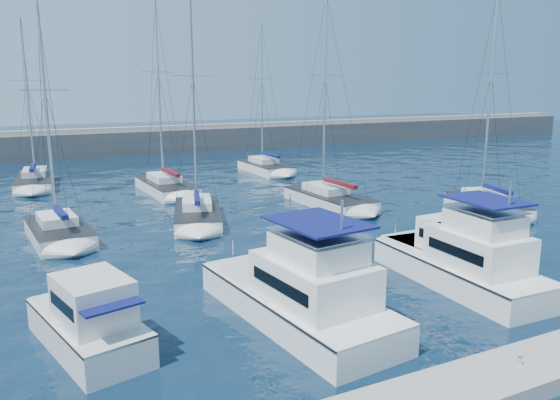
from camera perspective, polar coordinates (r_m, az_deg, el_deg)
name	(u,v)px	position (r m, az deg, el deg)	size (l,w,h in m)	color
ground	(332,274)	(27.04, 5.44, -7.71)	(220.00, 220.00, 0.00)	black
breakwater	(124,145)	(75.20, -16.03, 5.50)	(160.00, 6.00, 4.45)	#424244
dock	(519,373)	(19.32, 23.68, -16.25)	(40.00, 2.20, 0.60)	gray
dock_cleat_centre	(520,361)	(19.13, 23.79, -15.13)	(0.16, 0.16, 0.25)	silver
motor_yacht_port_outer	(90,324)	(20.51, -19.23, -12.18)	(3.76, 6.28, 3.20)	silver
motor_yacht_port_inner	(302,295)	(21.40, 2.36, -9.88)	(4.61, 10.04, 4.69)	white
motor_yacht_stbd_inner	(466,263)	(26.35, 18.87, -6.26)	(3.52, 9.07, 4.69)	white
motor_yacht_stbd_outer	(445,254)	(27.98, 16.85, -5.47)	(2.90, 6.39, 3.20)	white
sailboat_mid_a	(59,232)	(34.84, -22.11, -3.10)	(3.62, 6.96, 13.99)	white
sailboat_mid_c	(197,214)	(36.95, -8.64, -1.48)	(5.12, 8.35, 15.42)	white
sailboat_mid_d	(329,199)	(41.61, 5.12, 0.13)	(3.56, 8.57, 15.59)	silver
sailboat_mid_e	(486,205)	(41.88, 20.76, -0.51)	(4.87, 7.61, 15.69)	white
sailboat_back_a	(35,181)	(53.84, -24.22, 1.84)	(3.93, 9.13, 15.04)	silver
sailboat_back_b	(166,187)	(47.31, -11.81, 1.39)	(3.56, 8.71, 16.12)	white
sailboat_back_c	(265,167)	(56.98, -1.53, 3.45)	(3.21, 7.86, 15.35)	white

